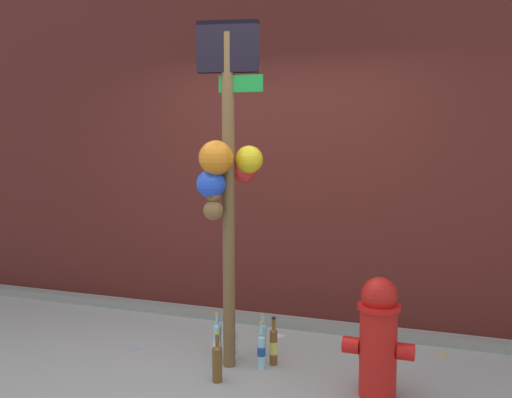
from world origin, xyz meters
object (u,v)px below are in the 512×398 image
(bottle_0, at_px, (261,350))
(bottle_3, at_px, (233,342))
(fire_hydrant, at_px, (378,337))
(bottle_5, at_px, (274,346))
(bottle_1, at_px, (217,342))
(bottle_2, at_px, (217,362))
(bottle_4, at_px, (263,339))
(memorial_post, at_px, (225,159))

(bottle_0, height_order, bottle_3, bottle_3)
(fire_hydrant, xyz_separation_m, bottle_5, (-0.81, 0.27, -0.25))
(bottle_1, bearing_deg, bottle_0, 1.11)
(bottle_2, bearing_deg, bottle_1, 113.38)
(bottle_2, height_order, bottle_4, bottle_2)
(bottle_1, xyz_separation_m, bottle_5, (0.41, 0.11, -0.01))
(bottle_0, xyz_separation_m, bottle_1, (-0.35, -0.01, 0.02))
(bottle_4, bearing_deg, memorial_post, -124.87)
(bottle_4, distance_m, bottle_5, 0.20)
(memorial_post, bearing_deg, fire_hydrant, -6.68)
(fire_hydrant, bearing_deg, bottle_1, 172.79)
(memorial_post, height_order, bottle_0, memorial_post)
(fire_hydrant, bearing_deg, bottle_0, 169.50)
(bottle_1, relative_size, bottle_2, 1.10)
(bottle_0, distance_m, bottle_4, 0.26)
(bottle_1, bearing_deg, bottle_4, 42.75)
(bottle_0, bearing_deg, bottle_3, 158.59)
(bottle_2, relative_size, bottle_4, 1.05)
(bottle_4, height_order, bottle_5, bottle_5)
(memorial_post, xyz_separation_m, bottle_1, (-0.08, 0.02, -1.40))
(bottle_4, bearing_deg, bottle_2, -103.88)
(bottle_0, relative_size, bottle_5, 0.97)
(fire_hydrant, distance_m, bottle_5, 0.89)
(bottle_0, bearing_deg, fire_hydrant, -10.50)
(bottle_1, relative_size, bottle_3, 1.08)
(bottle_3, relative_size, bottle_4, 1.07)
(bottle_2, distance_m, bottle_3, 0.43)
(bottle_2, distance_m, bottle_5, 0.51)
(bottle_2, xyz_separation_m, bottle_5, (0.28, 0.42, 0.01))
(fire_hydrant, xyz_separation_m, bottle_2, (-1.09, -0.16, -0.26))
(bottle_0, distance_m, bottle_5, 0.12)
(fire_hydrant, height_order, bottle_4, fire_hydrant)
(memorial_post, relative_size, bottle_1, 6.46)
(bottle_3, height_order, bottle_5, bottle_5)
(bottle_0, bearing_deg, bottle_5, 59.50)
(bottle_5, bearing_deg, bottle_1, -164.98)
(fire_hydrant, distance_m, bottle_1, 1.25)
(bottle_0, xyz_separation_m, bottle_4, (-0.07, 0.25, -0.01))
(memorial_post, height_order, bottle_4, memorial_post)
(memorial_post, bearing_deg, bottle_3, 92.09)
(fire_hydrant, relative_size, bottle_4, 2.37)
(bottle_3, bearing_deg, bottle_2, -82.39)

